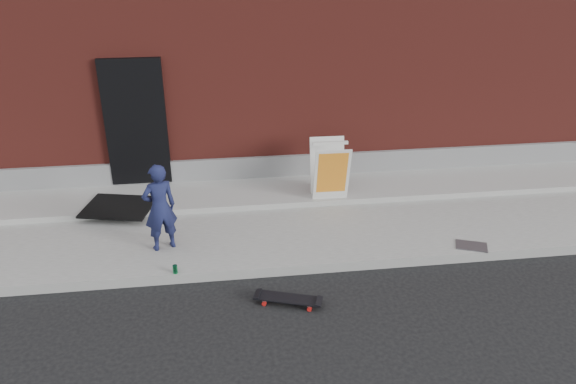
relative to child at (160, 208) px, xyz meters
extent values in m
plane|color=black|center=(2.09, -0.77, -0.82)|extent=(80.00, 80.00, 0.00)
cube|color=gray|center=(2.09, 0.73, -0.74)|extent=(20.00, 3.00, 0.15)
cube|color=gray|center=(2.09, 1.63, -0.62)|extent=(20.00, 1.20, 0.10)
cube|color=maroon|center=(2.09, 6.23, 1.68)|extent=(20.00, 8.00, 5.00)
cube|color=slate|center=(2.09, 2.20, -0.37)|extent=(20.00, 0.10, 0.40)
cube|color=black|center=(-0.51, 2.19, 0.58)|extent=(1.05, 0.12, 2.25)
imported|color=#171B40|center=(0.00, 0.00, 0.00)|extent=(0.57, 0.48, 1.34)
cylinder|color=#B41512|center=(2.00, -1.42, -0.79)|extent=(0.07, 0.05, 0.06)
cylinder|color=#B41512|center=(1.93, -1.60, -0.79)|extent=(0.07, 0.05, 0.06)
cylinder|color=#B41512|center=(1.43, -1.23, -0.79)|extent=(0.07, 0.05, 0.06)
cylinder|color=#B41512|center=(1.37, -1.41, -0.79)|extent=(0.07, 0.05, 0.06)
cube|color=silver|center=(1.96, -1.51, -0.75)|extent=(0.11, 0.20, 0.02)
cube|color=silver|center=(1.40, -1.32, -0.75)|extent=(0.11, 0.20, 0.02)
cube|color=black|center=(1.68, -1.42, -0.73)|extent=(0.89, 0.49, 0.02)
cube|color=silver|center=(2.74, 1.01, -0.08)|extent=(0.60, 0.28, 0.97)
cube|color=silver|center=(2.75, 1.45, -0.08)|extent=(0.60, 0.28, 0.97)
cube|color=yellow|center=(2.74, 0.99, -0.13)|extent=(0.50, 0.21, 0.77)
cube|color=silver|center=(2.74, 1.23, 0.40)|extent=(0.60, 0.06, 0.05)
cylinder|color=#187840|center=(0.20, -0.72, -0.61)|extent=(0.07, 0.07, 0.12)
cube|color=black|center=(-0.81, 1.23, -0.55)|extent=(1.27, 1.11, 0.03)
cube|color=#535257|center=(4.57, -0.57, -0.66)|extent=(0.53, 0.44, 0.01)
camera|label=1|loc=(0.90, -7.39, 3.65)|focal=35.00mm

